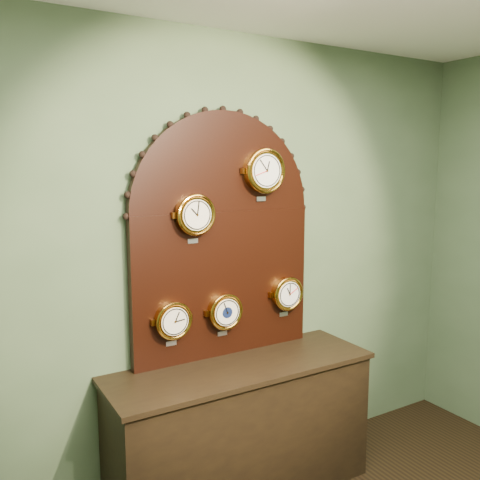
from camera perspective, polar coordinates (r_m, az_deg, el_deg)
wall_back at (r=3.19m, az=-2.29°, el=-2.63°), size 4.00×0.00×4.00m
shop_counter at (r=3.31m, az=0.19°, el=-20.68°), size 1.60×0.50×0.80m
display_board at (r=3.11m, az=-1.88°, el=1.31°), size 1.26×0.06×1.53m
roman_clock at (r=2.93m, az=-5.08°, el=2.85°), size 0.24×0.08×0.29m
arabic_clock at (r=3.15m, az=2.74°, el=7.75°), size 0.28×0.08×0.33m
hygrometer at (r=3.00m, az=-7.53°, el=-8.91°), size 0.23×0.08×0.28m
barometer at (r=3.14m, az=-1.72°, el=-8.00°), size 0.23×0.08×0.28m
tide_clock at (r=3.37m, az=5.26°, el=-5.98°), size 0.22×0.08×0.28m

